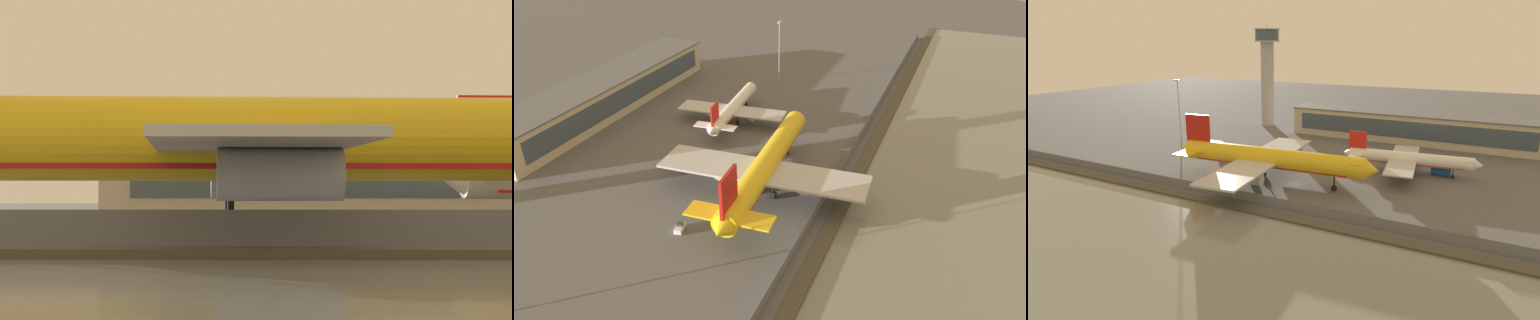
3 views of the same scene
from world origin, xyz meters
TOP-DOWN VIEW (x-y plane):
  - ground_plane at (0.00, 0.00)m, footprint 500.00×500.00m
  - shoreline_seawall at (0.00, -20.50)m, footprint 320.00×3.00m
  - perimeter_fence at (0.00, -16.00)m, footprint 280.00×0.10m
  - cargo_jet_yellow at (-7.65, -1.60)m, footprint 57.54×49.44m
  - terminal_building at (17.31, 63.59)m, footprint 90.60×16.15m

SIDE VIEW (x-z plane):
  - ground_plane at x=0.00m, z-range 0.00..0.00m
  - shoreline_seawall at x=0.00m, z-range 0.00..0.50m
  - perimeter_fence at x=0.00m, z-range 0.00..2.31m
  - terminal_building at x=17.31m, z-range 0.01..10.88m
  - cargo_jet_yellow at x=-7.65m, z-range -2.00..14.92m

